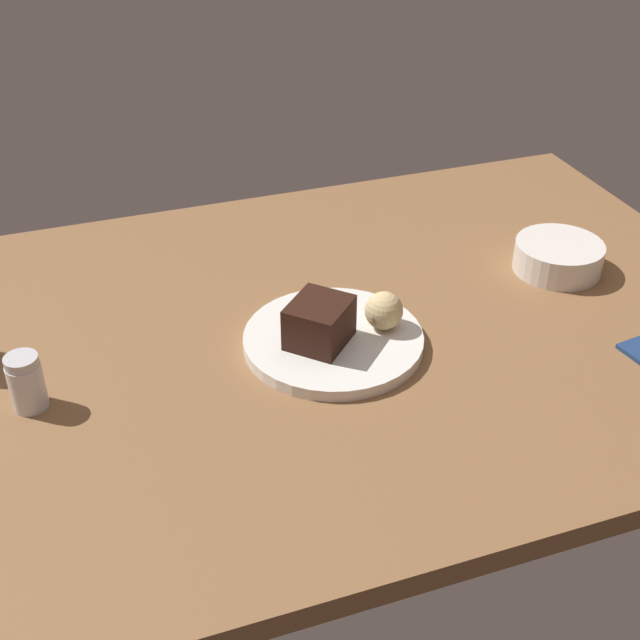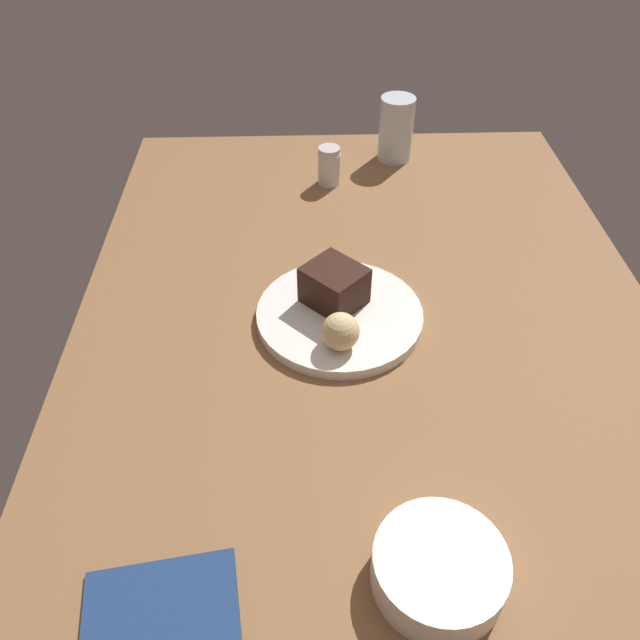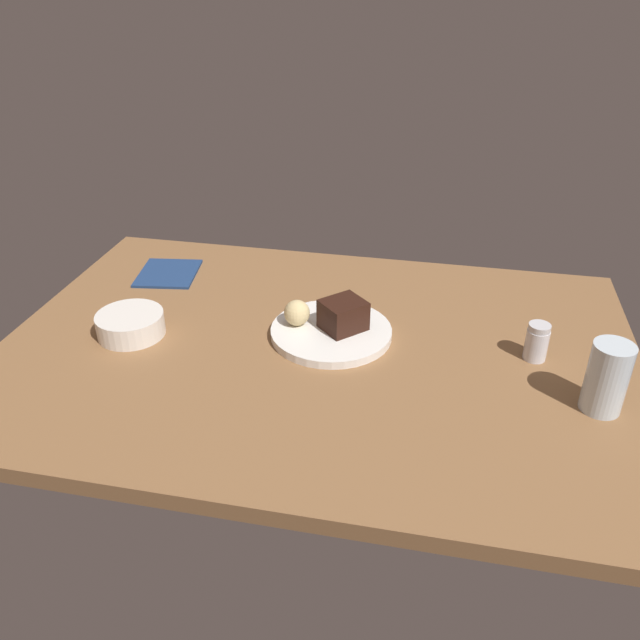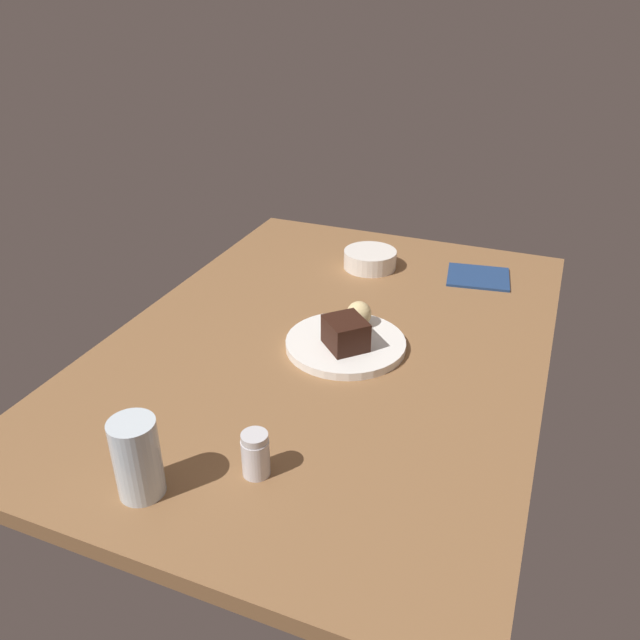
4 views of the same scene
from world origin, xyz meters
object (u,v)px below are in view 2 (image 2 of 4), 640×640
Objects in this scene: chocolate_cake_slice at (334,285)px; folded_napkin at (161,627)px; water_glass at (396,129)px; side_bowl at (439,569)px; bread_roll at (340,331)px; dessert_plate at (340,315)px; salt_shaker at (329,166)px.

folded_napkin is at bearing 157.58° from chocolate_cake_slice.
water_glass is 86.27cm from side_bowl.
side_bowl reaches higher than folded_napkin.
water_glass is (54.43, -13.87, 1.97)cm from bread_roll.
side_bowl is (-31.53, -7.68, -1.94)cm from bread_roll.
bread_roll is (-6.88, 0.34, 3.35)cm from dessert_plate.
folded_napkin is (-35.25, 18.65, -3.86)cm from bread_roll.
side_bowl is 0.90× the size of folded_napkin.
water_glass is 0.84× the size of folded_napkin.
chocolate_cake_slice is 48.12cm from folded_napkin.
chocolate_cake_slice reaches higher than salt_shaker.
water_glass is (47.55, -13.53, 5.32)cm from dessert_plate.
dessert_plate is at bearing -162.29° from chocolate_cake_slice.
chocolate_cake_slice reaches higher than side_bowl.
folded_napkin is (-42.13, 18.98, -0.51)cm from dessert_plate.
chocolate_cake_slice is 41.44cm from side_bowl.
chocolate_cake_slice is 0.54× the size of folded_napkin.
dessert_plate is 3.28× the size of salt_shaker.
bread_roll is at bearing 177.20° from dessert_plate.
chocolate_cake_slice is at bearing 17.71° from dessert_plate.
side_bowl is at bearing -81.95° from folded_napkin.
folded_napkin is at bearing 152.12° from bread_roll.
dessert_plate is 1.62× the size of folded_napkin.
salt_shaker is at bearing 125.07° from water_glass.
salt_shaker is 16.48cm from water_glass.
bread_roll is at bearing -177.72° from chocolate_cake_slice.
side_bowl is (-85.96, 6.19, -3.91)cm from water_glass.
water_glass is at bearing -19.93° from folded_napkin.
water_glass reaches higher than bread_roll.
chocolate_cake_slice is (2.18, 0.70, 3.72)cm from dessert_plate.
dessert_plate is at bearing -2.80° from bread_roll.
chocolate_cake_slice is 9.08cm from bread_roll.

